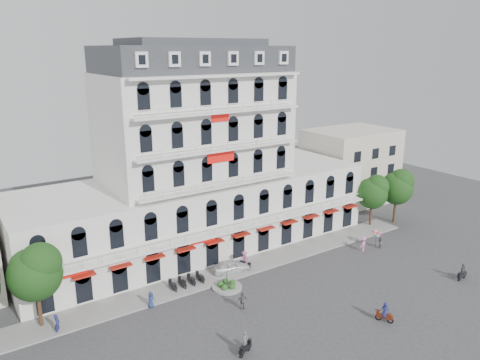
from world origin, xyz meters
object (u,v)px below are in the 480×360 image
rider_east (385,312)px  rider_center (245,260)px  parked_car (231,266)px  rider_west (245,344)px  balloon_vendor (378,239)px  rider_northeast (463,272)px

rider_east → rider_center: (-4.80, 16.19, 0.25)m
parked_car → rider_west: rider_west is taller
parked_car → rider_east: bearing=-144.9°
rider_center → balloon_vendor: balloon_vendor is taller
parked_car → rider_center: bearing=-84.7°
parked_car → rider_northeast: (20.25, -15.72, 0.20)m
rider_east → rider_northeast: 13.80m
parked_car → rider_northeast: bearing=-114.3°
parked_car → rider_east: 17.66m
rider_center → balloon_vendor: size_ratio=0.95×
parked_car → balloon_vendor: size_ratio=1.79×
rider_west → rider_center: bearing=33.1°
rider_east → rider_center: 16.89m
rider_northeast → rider_east: bearing=-1.3°
rider_center → parked_car: bearing=-117.5°
rider_northeast → rider_center: rider_center is taller
rider_east → rider_northeast: bearing=-115.4°
balloon_vendor → rider_northeast: bearing=-84.8°
rider_east → balloon_vendor: balloon_vendor is taller
rider_west → rider_northeast: (27.36, -2.57, -0.06)m
rider_center → balloon_vendor: (17.59, -4.58, 0.05)m
parked_car → rider_northeast: size_ratio=2.21×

